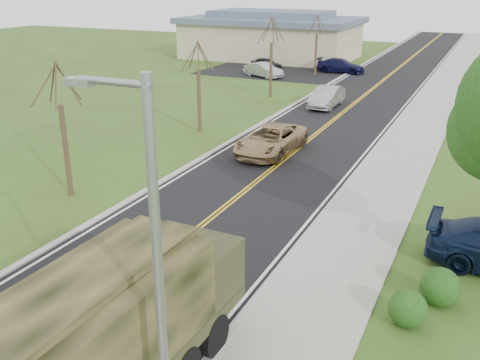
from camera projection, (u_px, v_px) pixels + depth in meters
The scene contains 16 objects.
road at pixel (370, 91), 47.03m from camera, with size 8.00×120.00×0.01m, color black.
curb_right at pixel (419, 95), 45.35m from camera, with size 0.30×120.00×0.12m, color #9E998E.
sidewalk_right at pixel (440, 97), 44.65m from camera, with size 3.20×120.00×0.10m, color #9E998E.
curb_left at pixel (324, 87), 48.68m from camera, with size 0.30×120.00×0.10m, color #9E998E.
street_light at pixel (154, 278), 9.28m from camera, with size 1.65×0.22×8.00m.
bare_tree_a at pixel (65, 140), 23.57m from camera, with size 1.93×2.26×6.08m.
bare_tree_b at pixel (199, 94), 33.76m from camera, with size 1.83×2.14×5.73m.
bare_tree_c at pixel (271, 63), 43.79m from camera, with size 2.04×2.39×6.42m.
bare_tree_d at pixel (316, 50), 54.01m from camera, with size 1.88×2.20×5.91m.
commercial_building at pixel (271, 36), 65.99m from camera, with size 25.50×21.50×5.65m.
military_truck at pixel (118, 322), 11.94m from camera, with size 2.75×7.49×3.70m.
suv_champagne at pixel (271, 140), 30.14m from camera, with size 2.60×5.64×1.57m, color #A3855C.
sedan_silver at pixel (327, 97), 40.99m from camera, with size 1.64×4.71×1.55m, color #A2A2A7.
lot_car_dark at pixel (266, 63), 58.20m from camera, with size 1.45×3.60×1.23m, color black.
lot_car_silver at pixel (264, 70), 53.44m from camera, with size 1.51×4.34×1.43m, color #A2A2A6.
lot_car_navy at pixel (341, 66), 55.92m from camera, with size 2.04×5.02×1.46m, color black.
Camera 1 is at (9.72, -7.15, 9.31)m, focal length 40.00 mm.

